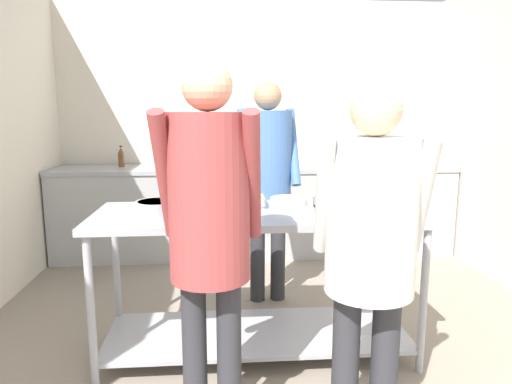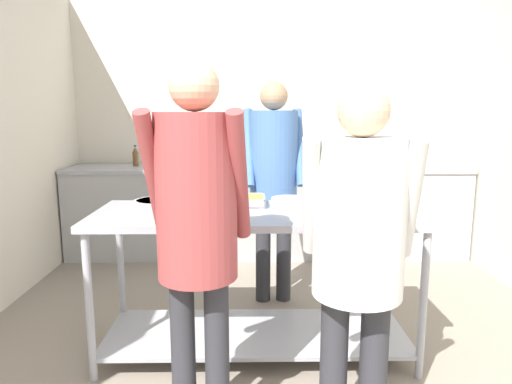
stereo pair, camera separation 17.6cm
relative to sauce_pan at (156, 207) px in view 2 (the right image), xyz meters
The scene contains 11 objects.
wall_rear 2.64m from the sauce_pan, 74.15° to the left, with size 4.23×0.06×2.65m.
back_counter 2.31m from the sauce_pan, 71.57° to the left, with size 4.07×0.65×0.93m.
serving_counter 0.68m from the sauce_pan, 11.63° to the left, with size 1.93×0.72×0.90m.
sauce_pan is the anchor object (origin of this frame).
serving_tray_vegetables 0.53m from the sauce_pan, 36.57° to the left, with size 0.41×0.26×0.05m.
plate_stack 0.84m from the sauce_pan, 20.52° to the left, with size 0.24×0.24×0.05m.
serving_tray_roast 1.14m from the sauce_pan, ahead, with size 0.40×0.27×0.05m.
guest_serving_left 1.21m from the sauce_pan, 35.62° to the right, with size 0.51×0.38×1.59m.
guest_serving_right 0.71m from the sauce_pan, 64.22° to the right, with size 0.47×0.37×1.70m.
cook_behind_counter 1.16m from the sauce_pan, 51.74° to the left, with size 0.47×0.36×1.71m.
water_bottle 2.32m from the sauce_pan, 106.50° to the left, with size 0.06×0.06×0.22m.
Camera 2 is at (-0.18, -0.72, 1.49)m, focal length 32.00 mm.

